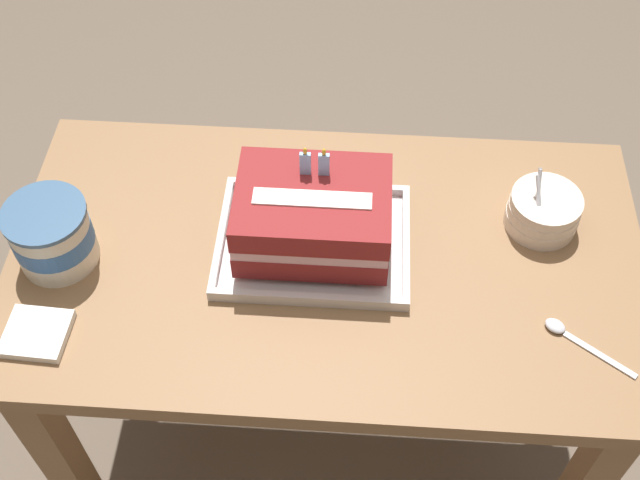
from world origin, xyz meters
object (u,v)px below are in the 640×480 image
foil_tray (313,243)px  serving_spoon_near_tray (566,333)px  ice_cream_tub (52,235)px  birthday_cake (313,215)px  bowl_stack (543,211)px  napkin_pile (37,334)px

foil_tray → serving_spoon_near_tray: 0.44m
foil_tray → ice_cream_tub: bearing=-172.9°
birthday_cake → foil_tray: bearing=-90.0°
bowl_stack → ice_cream_tub: ice_cream_tub is taller
bowl_stack → ice_cream_tub: bearing=-171.2°
ice_cream_tub → serving_spoon_near_tray: (0.84, -0.10, -0.05)m
foil_tray → napkin_pile: (-0.43, -0.21, 0.00)m
foil_tray → birthday_cake: 0.07m
bowl_stack → napkin_pile: bowl_stack is taller
ice_cream_tub → napkin_pile: (0.00, -0.16, -0.05)m
foil_tray → serving_spoon_near_tray: size_ratio=2.37×
serving_spoon_near_tray → ice_cream_tub: bearing=173.2°
serving_spoon_near_tray → napkin_pile: napkin_pile is taller
foil_tray → napkin_pile: foil_tray is taller
foil_tray → napkin_pile: 0.47m
serving_spoon_near_tray → napkin_pile: size_ratio=1.35×
serving_spoon_near_tray → napkin_pile: (-0.84, -0.06, 0.00)m
napkin_pile → serving_spoon_near_tray: bearing=3.9°
bowl_stack → napkin_pile: (-0.82, -0.29, -0.03)m
serving_spoon_near_tray → foil_tray: bearing=159.6°
foil_tray → ice_cream_tub: ice_cream_tub is taller
napkin_pile → foil_tray: bearing=26.5°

